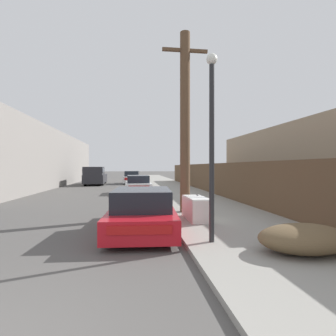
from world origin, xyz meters
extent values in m
cube|color=gray|center=(5.30, 23.50, 0.06)|extent=(4.20, 63.00, 0.12)
cube|color=silver|center=(4.08, 6.32, 0.48)|extent=(0.68, 1.58, 0.72)
cube|color=white|center=(4.08, 6.32, 0.85)|extent=(0.65, 1.52, 0.03)
cube|color=#333335|center=(4.25, 6.81, 0.88)|extent=(0.04, 0.20, 0.02)
cube|color=gray|center=(4.08, 6.57, 0.87)|extent=(0.65, 0.09, 0.01)
cube|color=gray|center=(4.09, 6.08, 0.87)|extent=(0.65, 0.09, 0.01)
cube|color=red|center=(2.28, 5.60, 0.42)|extent=(2.07, 4.49, 0.55)
cube|color=black|center=(2.25, 5.20, 0.97)|extent=(1.68, 2.20, 0.55)
cube|color=#B21414|center=(2.14, 3.39, 0.52)|extent=(1.41, 0.12, 0.19)
cylinder|color=black|center=(1.58, 7.00, 0.33)|extent=(0.24, 0.66, 0.65)
cylinder|color=black|center=(3.14, 6.91, 0.33)|extent=(0.24, 0.66, 0.65)
cylinder|color=black|center=(1.41, 4.29, 0.33)|extent=(0.24, 0.66, 0.65)
cylinder|color=black|center=(2.98, 4.19, 0.33)|extent=(0.24, 0.66, 0.65)
cube|color=silver|center=(2.30, 16.72, 0.45)|extent=(1.80, 4.23, 0.63)
cube|color=black|center=(2.30, 16.56, 1.02)|extent=(1.53, 2.38, 0.50)
cube|color=#B21414|center=(2.34, 14.61, 0.56)|extent=(1.35, 0.05, 0.22)
cylinder|color=black|center=(1.54, 18.01, 0.30)|extent=(0.21, 0.60, 0.60)
cylinder|color=black|center=(3.03, 18.04, 0.30)|extent=(0.21, 0.60, 0.60)
cylinder|color=black|center=(1.58, 15.41, 0.30)|extent=(0.21, 0.60, 0.60)
cylinder|color=black|center=(3.07, 15.43, 0.30)|extent=(0.21, 0.60, 0.60)
cube|color=silver|center=(1.81, 27.34, 0.50)|extent=(1.95, 4.10, 0.71)
cube|color=black|center=(1.81, 27.18, 1.13)|extent=(1.62, 2.32, 0.56)
cube|color=#B21414|center=(1.71, 25.32, 0.63)|extent=(1.36, 0.10, 0.25)
cylinder|color=black|center=(1.13, 28.63, 0.33)|extent=(0.23, 0.66, 0.65)
cylinder|color=black|center=(2.63, 28.55, 0.33)|extent=(0.23, 0.66, 0.65)
cylinder|color=black|center=(1.00, 26.14, 0.33)|extent=(0.23, 0.66, 0.65)
cylinder|color=black|center=(2.50, 26.06, 0.33)|extent=(0.23, 0.66, 0.65)
cube|color=#232328|center=(-2.04, 26.46, 0.64)|extent=(2.15, 5.62, 0.88)
cube|color=#232328|center=(-2.00, 24.93, 1.48)|extent=(1.94, 2.56, 0.81)
cube|color=black|center=(-2.00, 24.93, 1.51)|extent=(1.98, 2.51, 0.44)
cylinder|color=black|center=(-1.16, 24.75, 0.41)|extent=(0.28, 0.82, 0.81)
cylinder|color=black|center=(-2.82, 24.71, 0.41)|extent=(0.28, 0.82, 0.81)
cylinder|color=black|center=(-1.26, 28.21, 0.41)|extent=(0.28, 0.82, 0.81)
cylinder|color=black|center=(-2.93, 28.16, 0.41)|extent=(0.28, 0.82, 0.81)
cylinder|color=brown|center=(4.01, 7.87, 3.64)|extent=(0.39, 0.39, 7.04)
cube|color=brown|center=(4.01, 7.87, 6.46)|extent=(1.80, 0.12, 0.12)
cylinder|color=#232326|center=(3.83, 3.70, 2.19)|extent=(0.12, 0.12, 4.15)
sphere|color=white|center=(3.83, 3.70, 4.40)|extent=(0.26, 0.26, 0.26)
ellipsoid|color=brown|center=(5.48, 2.70, 0.41)|extent=(1.91, 1.30, 0.58)
cube|color=brown|center=(7.25, 15.11, 1.11)|extent=(0.08, 31.82, 1.99)
cube|color=gray|center=(-8.31, 24.87, 2.61)|extent=(7.00, 27.96, 5.23)
cube|color=gray|center=(12.83, 12.16, 2.09)|extent=(6.00, 14.03, 4.17)
camera|label=1|loc=(2.02, -2.25, 1.88)|focal=28.00mm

